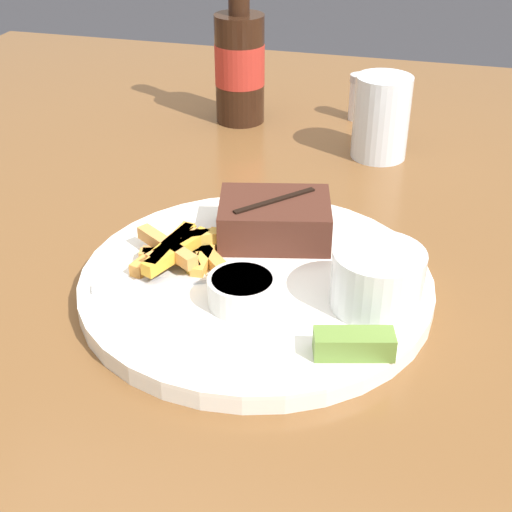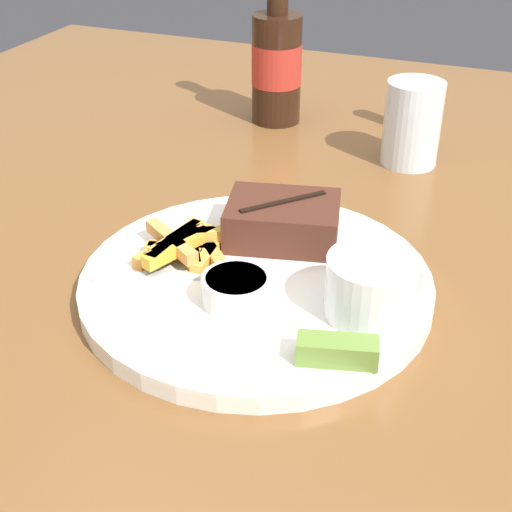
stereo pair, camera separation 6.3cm
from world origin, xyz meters
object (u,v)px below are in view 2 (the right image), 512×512
(drinking_glass, at_px, (412,123))
(dipping_sauce_cup, at_px, (240,289))
(pickle_spear, at_px, (337,351))
(beer_bottle, at_px, (277,62))
(steak_portion, at_px, (284,221))
(dinner_plate, at_px, (256,283))
(coleslaw_cup, at_px, (372,284))
(fork_utensil, at_px, (162,276))
(salt_shaker, at_px, (397,102))

(drinking_glass, bearing_deg, dipping_sauce_cup, -100.20)
(pickle_spear, height_order, beer_bottle, beer_bottle)
(steak_portion, bearing_deg, pickle_spear, -57.81)
(dinner_plate, relative_size, coleslaw_cup, 4.14)
(dinner_plate, relative_size, steak_portion, 2.61)
(dipping_sauce_cup, xyz_separation_m, fork_utensil, (-0.08, 0.01, -0.01))
(dinner_plate, distance_m, dipping_sauce_cup, 0.05)
(dinner_plate, xyz_separation_m, beer_bottle, (-0.13, 0.41, 0.08))
(steak_portion, relative_size, coleslaw_cup, 1.58)
(dinner_plate, bearing_deg, fork_utensil, -154.96)
(dipping_sauce_cup, bearing_deg, pickle_spear, -23.92)
(coleslaw_cup, distance_m, beer_bottle, 0.49)
(fork_utensil, bearing_deg, pickle_spear, -41.58)
(coleslaw_cup, xyz_separation_m, beer_bottle, (-0.24, 0.43, 0.04))
(pickle_spear, height_order, drinking_glass, drinking_glass)
(steak_portion, height_order, drinking_glass, drinking_glass)
(dipping_sauce_cup, xyz_separation_m, drinking_glass, (0.07, 0.38, 0.02))
(pickle_spear, xyz_separation_m, salt_shaker, (-0.07, 0.55, 0.00))
(beer_bottle, bearing_deg, dipping_sauce_cup, -73.39)
(dinner_plate, distance_m, steak_portion, 0.08)
(dipping_sauce_cup, height_order, salt_shaker, salt_shaker)
(pickle_spear, bearing_deg, drinking_glass, 93.88)
(steak_portion, relative_size, beer_bottle, 0.51)
(dipping_sauce_cup, relative_size, fork_utensil, 0.46)
(coleslaw_cup, bearing_deg, steak_portion, 140.55)
(fork_utensil, relative_size, beer_bottle, 0.53)
(dinner_plate, distance_m, fork_utensil, 0.09)
(beer_bottle, distance_m, drinking_glass, 0.22)
(drinking_glass, distance_m, salt_shaker, 0.13)
(dinner_plate, distance_m, beer_bottle, 0.44)
(fork_utensil, xyz_separation_m, drinking_glass, (0.15, 0.37, 0.03))
(fork_utensil, height_order, drinking_glass, drinking_glass)
(steak_portion, height_order, salt_shaker, salt_shaker)
(steak_portion, bearing_deg, coleslaw_cup, -39.45)
(steak_portion, bearing_deg, drinking_glass, 74.93)
(dinner_plate, xyz_separation_m, pickle_spear, (0.10, -0.09, 0.02))
(pickle_spear, bearing_deg, dinner_plate, 138.75)
(dinner_plate, bearing_deg, drinking_glass, 77.84)
(fork_utensil, bearing_deg, dipping_sauce_cup, -31.85)
(dinner_plate, bearing_deg, pickle_spear, -41.25)
(dipping_sauce_cup, relative_size, beer_bottle, 0.25)
(coleslaw_cup, bearing_deg, fork_utensil, -174.75)
(salt_shaker, bearing_deg, steak_portion, -94.15)
(dipping_sauce_cup, bearing_deg, beer_bottle, 106.61)
(dinner_plate, bearing_deg, salt_shaker, 86.37)
(dipping_sauce_cup, height_order, pickle_spear, dipping_sauce_cup)
(steak_portion, bearing_deg, dinner_plate, -90.74)
(coleslaw_cup, height_order, beer_bottle, beer_bottle)
(dinner_plate, bearing_deg, dipping_sauce_cup, -85.34)
(pickle_spear, xyz_separation_m, fork_utensil, (-0.18, 0.05, -0.01))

